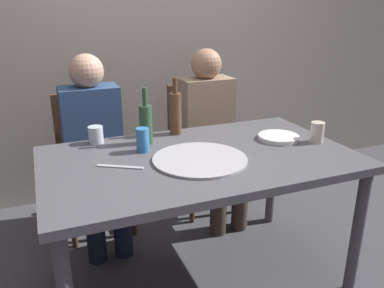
# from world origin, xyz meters

# --- Properties ---
(ground_plane) EXTENTS (8.00, 8.00, 0.00)m
(ground_plane) POSITION_xyz_m (0.00, 0.00, 0.00)
(ground_plane) COLOR #424247
(back_wall) EXTENTS (6.00, 0.10, 2.60)m
(back_wall) POSITION_xyz_m (0.00, 1.33, 1.30)
(back_wall) COLOR gray
(back_wall) RESTS_ON ground_plane
(dining_table) EXTENTS (1.53, 0.89, 0.74)m
(dining_table) POSITION_xyz_m (0.00, 0.00, 0.66)
(dining_table) COLOR #4C4C51
(dining_table) RESTS_ON ground_plane
(pizza_tray) EXTENTS (0.46, 0.46, 0.01)m
(pizza_tray) POSITION_xyz_m (-0.03, -0.06, 0.75)
(pizza_tray) COLOR #ADADB2
(pizza_tray) RESTS_ON dining_table
(wine_bottle) EXTENTS (0.07, 0.07, 0.33)m
(wine_bottle) POSITION_xyz_m (0.01, 0.37, 0.87)
(wine_bottle) COLOR brown
(wine_bottle) RESTS_ON dining_table
(beer_bottle) EXTENTS (0.07, 0.07, 0.30)m
(beer_bottle) POSITION_xyz_m (-0.19, 0.28, 0.85)
(beer_bottle) COLOR #2D5133
(beer_bottle) RESTS_ON dining_table
(tumbler_near) EXTENTS (0.07, 0.07, 0.11)m
(tumbler_near) POSITION_xyz_m (0.67, -0.05, 0.80)
(tumbler_near) COLOR beige
(tumbler_near) RESTS_ON dining_table
(tumbler_far) EXTENTS (0.08, 0.08, 0.09)m
(tumbler_far) POSITION_xyz_m (-0.44, 0.38, 0.79)
(tumbler_far) COLOR silver
(tumbler_far) RESTS_ON dining_table
(soda_can) EXTENTS (0.07, 0.07, 0.12)m
(soda_can) POSITION_xyz_m (-0.24, 0.16, 0.80)
(soda_can) COLOR #337AC1
(soda_can) RESTS_ON dining_table
(plate_stack) EXTENTS (0.22, 0.22, 0.02)m
(plate_stack) POSITION_xyz_m (0.50, 0.06, 0.75)
(plate_stack) COLOR white
(plate_stack) RESTS_ON dining_table
(table_knife) EXTENTS (0.20, 0.13, 0.01)m
(table_knife) POSITION_xyz_m (-0.40, -0.00, 0.74)
(table_knife) COLOR #B7B7BC
(table_knife) RESTS_ON dining_table
(chair_left) EXTENTS (0.44, 0.44, 0.90)m
(chair_left) POSITION_xyz_m (-0.41, 0.85, 0.51)
(chair_left) COLOR #472D1E
(chair_left) RESTS_ON ground_plane
(chair_right) EXTENTS (0.44, 0.44, 0.90)m
(chair_right) POSITION_xyz_m (0.38, 0.85, 0.51)
(chair_right) COLOR #472D1E
(chair_right) RESTS_ON ground_plane
(guest_in_sweater) EXTENTS (0.36, 0.56, 1.17)m
(guest_in_sweater) POSITION_xyz_m (-0.41, 0.69, 0.64)
(guest_in_sweater) COLOR navy
(guest_in_sweater) RESTS_ON ground_plane
(guest_in_beanie) EXTENTS (0.36, 0.56, 1.17)m
(guest_in_beanie) POSITION_xyz_m (0.38, 0.69, 0.64)
(guest_in_beanie) COLOR #937A60
(guest_in_beanie) RESTS_ON ground_plane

